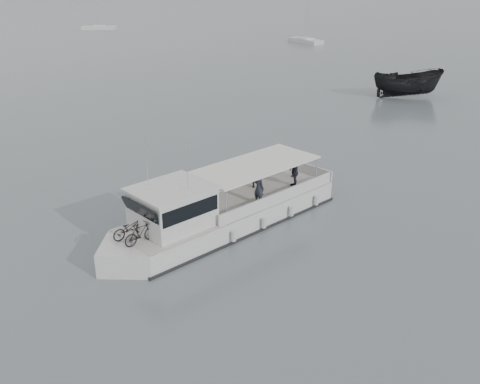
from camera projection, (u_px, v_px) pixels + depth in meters
ground at (226, 235)px, 25.63m from camera, size 1400.00×1400.00×0.00m
tour_boat at (213, 214)px, 25.63m from camera, size 13.67×5.09×5.69m
dark_motorboat at (408, 83)px, 52.19m from camera, size 7.43×5.69×2.71m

